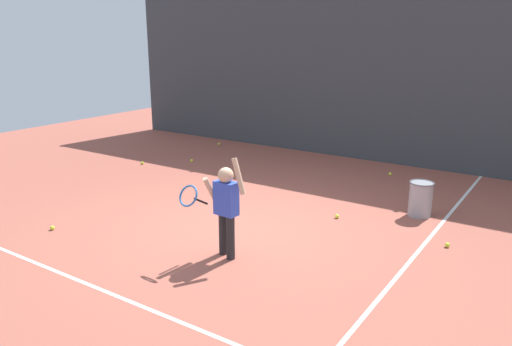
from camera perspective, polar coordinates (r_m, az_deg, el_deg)
ground_plane at (r=7.63m, az=-2.14°, el=-6.14°), size 20.00×20.00×0.00m
court_line_baseline at (r=6.02m, az=-16.02°, el=-13.05°), size 9.00×0.05×0.00m
court_line_sideline at (r=7.49m, az=18.71°, el=-7.43°), size 0.05×9.00×0.00m
back_fence_windscreen at (r=11.56m, az=12.71°, el=11.18°), size 13.43×0.08×4.00m
fence_post_0 at (r=15.25m, az=-11.40°, el=12.55°), size 0.09×0.09×4.15m
fence_post_1 at (r=12.56m, az=3.29°, el=12.21°), size 0.09×0.09×4.15m
fence_post_2 at (r=11.02m, az=23.67°, el=10.46°), size 0.09×0.09×4.15m
tennis_player at (r=6.42m, az=-3.58°, el=-3.52°), size 0.74×0.57×1.35m
ball_hopper at (r=8.40m, az=18.14°, el=-2.77°), size 0.38×0.38×0.56m
tennis_ball_0 at (r=8.06m, az=9.16°, el=-4.86°), size 0.07×0.07×0.07m
tennis_ball_1 at (r=13.10m, az=-4.22°, el=3.31°), size 0.07×0.07×0.07m
tennis_ball_2 at (r=10.65m, az=14.96°, el=-0.10°), size 0.07×0.07×0.07m
tennis_ball_3 at (r=7.41m, az=20.87°, el=-7.63°), size 0.07×0.07×0.07m
tennis_ball_4 at (r=11.45m, az=-7.31°, el=1.41°), size 0.07×0.07×0.07m
tennis_ball_5 at (r=8.09m, az=-22.09°, el=-5.78°), size 0.07×0.07×0.07m
tennis_ball_6 at (r=11.43m, az=-12.77°, el=1.12°), size 0.07×0.07×0.07m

